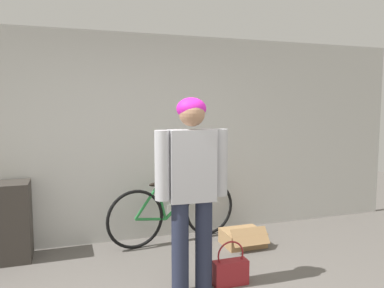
% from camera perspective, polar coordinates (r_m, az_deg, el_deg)
% --- Properties ---
extents(wall_back, '(8.00, 0.07, 2.60)m').
position_cam_1_polar(wall_back, '(4.76, -9.89, 0.85)').
color(wall_back, silver).
rests_on(wall_back, ground_plane).
extents(person, '(0.68, 0.26, 1.78)m').
position_cam_1_polar(person, '(3.36, -0.01, -5.59)').
color(person, '#23283D').
rests_on(person, ground_plane).
extents(bicycle, '(1.73, 0.47, 0.79)m').
position_cam_1_polar(bicycle, '(4.78, -2.73, -10.22)').
color(bicycle, black).
rests_on(bicycle, ground_plane).
extents(handbag, '(0.34, 0.13, 0.43)m').
position_cam_1_polar(handbag, '(3.79, 5.88, -18.67)').
color(handbag, maroon).
rests_on(handbag, ground_plane).
extents(cardboard_box, '(0.48, 0.47, 0.26)m').
position_cam_1_polar(cardboard_box, '(4.78, 7.74, -13.94)').
color(cardboard_box, '#A87F51').
rests_on(cardboard_box, ground_plane).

